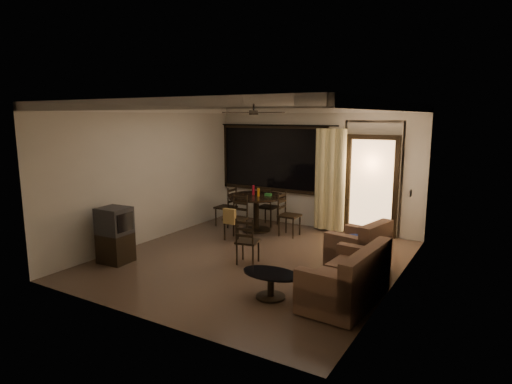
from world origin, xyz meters
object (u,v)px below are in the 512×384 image
Objects in this scene: dining_chair_east at (289,223)px; tv_cabinet at (115,235)px; dining_chair_west at (226,214)px; dining_chair_north at (268,214)px; dining_table at (256,203)px; dining_chair_south at (236,225)px; armchair at (361,250)px; side_chair at (248,250)px; sofa at (349,281)px; coffee_table at (271,281)px.

tv_cabinet is (-1.90, -3.15, 0.22)m from dining_chair_east.
dining_chair_north is (0.84, 0.54, 0.00)m from dining_chair_west.
dining_chair_south is at bearing -90.21° from dining_table.
dining_chair_west reaches higher than armchair.
dining_chair_east is 1.13× the size of side_chair.
dining_chair_west is 1.20m from dining_chair_south.
sofa is at bearing 133.93° from dining_chair_north.
armchair reaches higher than side_chair.
dining_chair_east reaches higher than coffee_table.
dining_chair_west reaches higher than sofa.
tv_cabinet is 4.31m from armchair.
dining_chair_north is 3.84m from tv_cabinet.
dining_chair_north reaches higher than armchair.
sofa is at bearing -67.40° from armchair.
dining_chair_south is at bearing 61.60° from tv_cabinet.
dining_chair_north is at bearing -80.05° from side_chair.
armchair is at bearing -171.10° from side_chair.
tv_cabinet is at bearing 17.16° from side_chair.
armchair is 1.15× the size of coffee_table.
sofa is 1.39m from armchair.
sofa is (3.10, -1.83, 0.02)m from dining_chair_south.
sofa is (3.93, -2.69, 0.04)m from dining_chair_west.
dining_chair_north is 2.74m from side_chair.
armchair reaches higher than coffee_table.
coffee_table is (2.91, -3.08, -0.03)m from dining_chair_west.
dining_chair_west is at bearing 133.36° from coffee_table.
dining_chair_west is 1.00× the size of dining_chair_north.
side_chair is at bearing 111.78° from dining_chair_north.
dining_table is 1.37× the size of dining_chair_south.
side_chair is (1.01, -2.54, -0.03)m from dining_chair_north.
coffee_table is at bearing 122.93° from side_chair.
tv_cabinet is (-1.06, -3.15, -0.14)m from dining_table.
dining_chair_north is at bearing 119.80° from coffee_table.
sofa is at bearing -30.46° from dining_chair_south.
dining_chair_east is (0.84, -0.00, -0.36)m from dining_table.
dining_chair_north is at bearing 57.26° from dining_chair_east.
sofa reaches higher than coffee_table.
dining_chair_north is at bearing 137.84° from sofa.
coffee_table is (3.14, 0.07, -0.25)m from tv_cabinet.
dining_chair_south is 0.95× the size of armchair.
tv_cabinet is 0.64× the size of sofa.
side_chair is at bearing -147.35° from armchair.
dining_chair_east and dining_chair_south have the same top height.
dining_chair_north is 0.95× the size of armchair.
sofa is 2.19m from side_chair.
dining_table is at bearing 90.09° from dining_chair_north.
tv_cabinet is at bearing 149.01° from dining_chair_east.
dining_chair_west is 4.76m from sofa.
dining_chair_north is 1.13× the size of side_chair.
sofa is 1.85× the size of side_chair.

